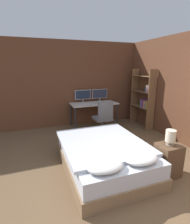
% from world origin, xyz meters
% --- Properties ---
extents(ground_plane, '(20.00, 20.00, 0.00)m').
position_xyz_m(ground_plane, '(0.00, 0.00, 0.00)').
color(ground_plane, brown).
extents(wall_back, '(12.00, 0.06, 2.70)m').
position_xyz_m(wall_back, '(0.00, 4.08, 1.35)').
color(wall_back, brown).
rests_on(wall_back, ground_plane).
extents(bed, '(1.50, 1.98, 0.61)m').
position_xyz_m(bed, '(-0.53, 1.25, 0.27)').
color(bed, '#846647').
rests_on(bed, ground_plane).
extents(nightstand, '(0.38, 0.36, 0.59)m').
position_xyz_m(nightstand, '(0.45, 0.67, 0.30)').
color(nightstand, brown).
rests_on(nightstand, ground_plane).
extents(bedside_lamp, '(0.17, 0.17, 0.27)m').
position_xyz_m(bedside_lamp, '(0.45, 0.67, 0.75)').
color(bedside_lamp, gray).
rests_on(bedside_lamp, nightstand).
extents(desk, '(1.50, 0.67, 0.77)m').
position_xyz_m(desk, '(0.14, 3.68, 0.68)').
color(desk, beige).
rests_on(desk, ground_plane).
extents(monitor_left, '(0.53, 0.16, 0.41)m').
position_xyz_m(monitor_left, '(-0.15, 3.91, 1.01)').
color(monitor_left, '#B7B7BC').
rests_on(monitor_left, desk).
extents(monitor_right, '(0.53, 0.16, 0.41)m').
position_xyz_m(monitor_right, '(0.43, 3.91, 1.01)').
color(monitor_right, '#B7B7BC').
rests_on(monitor_right, desk).
extents(keyboard, '(0.38, 0.13, 0.02)m').
position_xyz_m(keyboard, '(0.14, 3.45, 0.78)').
color(keyboard, '#B7B7BC').
rests_on(keyboard, desk).
extents(computer_mouse, '(0.07, 0.05, 0.04)m').
position_xyz_m(computer_mouse, '(0.42, 3.45, 0.79)').
color(computer_mouse, '#B7B7BC').
rests_on(computer_mouse, desk).
extents(office_chair, '(0.52, 0.52, 0.96)m').
position_xyz_m(office_chair, '(0.16, 2.95, 0.40)').
color(office_chair, black).
rests_on(office_chair, ground_plane).
extents(bookshelf, '(0.27, 0.93, 1.84)m').
position_xyz_m(bookshelf, '(1.61, 3.06, 0.98)').
color(bookshelf, brown).
rests_on(bookshelf, ground_plane).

